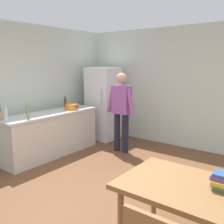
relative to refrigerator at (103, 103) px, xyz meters
The scene contains 12 objects.
ground_plane 3.19m from the refrigerator, 51.63° to the right, with size 14.00×14.00×0.00m, color brown.
wall_back 2.04m from the refrigerator, 17.53° to the left, with size 6.40×0.12×2.70m, color silver.
wall_left 2.35m from the refrigerator, 107.65° to the right, with size 0.12×5.60×2.70m, color silver.
kitchen_counter 1.66m from the refrigerator, 93.58° to the right, with size 0.64×2.20×0.90m.
refrigerator is the anchor object (origin of this frame).
person 1.10m from the refrigerator, 30.23° to the right, with size 0.70×0.22×1.70m.
dining_table 4.27m from the refrigerator, 39.29° to the right, with size 1.40×0.90×0.75m.
cooking_pot 1.09m from the refrigerator, 89.99° to the right, with size 0.40×0.28×0.12m.
utensil_jar 2.60m from the refrigerator, 95.71° to the right, with size 0.11×0.11×0.32m.
bottle_vinegar_tall 2.26m from the refrigerator, 87.49° to the right, with size 0.06×0.06×0.32m.
bottle_water_clear 2.60m from the refrigerator, 90.87° to the right, with size 0.07×0.07×0.30m.
bottle_beer_brown 1.02m from the refrigerator, 110.43° to the right, with size 0.06×0.06×0.26m.
Camera 1 is at (2.10, -2.51, 1.87)m, focal length 40.80 mm.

